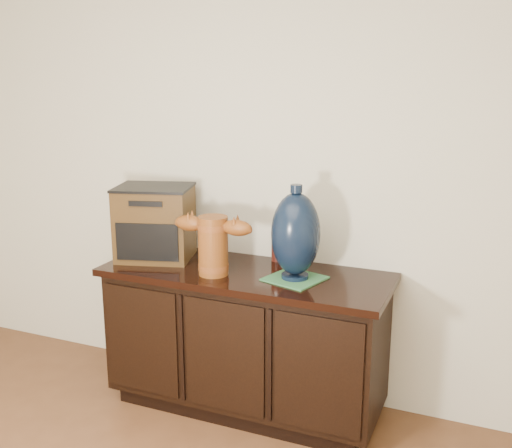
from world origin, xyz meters
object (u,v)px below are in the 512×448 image
at_px(lamp_base, 296,234).
at_px(spray_can, 278,243).
at_px(tv_radio, 155,223).
at_px(sideboard, 246,339).
at_px(terracotta_vessel, 213,242).

height_order(lamp_base, spray_can, lamp_base).
height_order(tv_radio, spray_can, tv_radio).
distance_m(sideboard, terracotta_vessel, 0.56).
bearing_deg(sideboard, terracotta_vessel, -140.01).
bearing_deg(terracotta_vessel, lamp_base, 11.04).
distance_m(tv_radio, spray_can, 0.66).
relative_size(sideboard, lamp_base, 3.20).
bearing_deg(tv_radio, spray_can, 2.36).
relative_size(terracotta_vessel, spray_can, 2.13).
xyz_separation_m(sideboard, spray_can, (0.09, 0.23, 0.46)).
bearing_deg(spray_can, terracotta_vessel, -122.55).
bearing_deg(spray_can, sideboard, -110.87).
bearing_deg(spray_can, lamp_base, -53.51).
distance_m(lamp_base, spray_can, 0.33).
height_order(sideboard, lamp_base, lamp_base).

